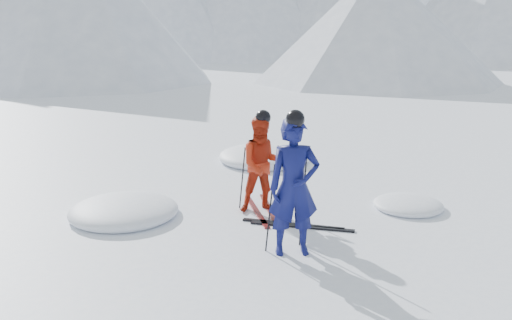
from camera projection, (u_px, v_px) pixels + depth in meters
name	position (u px, v px, depth m)	size (l,w,h in m)	color
ground	(355.00, 224.00, 8.94)	(160.00, 160.00, 0.00)	white
skier_blue	(294.00, 187.00, 7.59)	(0.72, 0.47, 1.98)	#0D114E
skier_red	(263.00, 165.00, 9.36)	(0.82, 0.64, 1.69)	#AE240D
pole_blue_left	(270.00, 208.00, 7.72)	(0.02, 0.02, 1.32)	black
pole_blue_right	(303.00, 202.00, 7.98)	(0.02, 0.02, 1.32)	black
pole_red_left	(242.00, 178.00, 9.57)	(0.02, 0.02, 1.13)	black
pole_red_right	(276.00, 177.00, 9.66)	(0.02, 0.02, 1.13)	black
ski_worn_left	(256.00, 211.00, 9.53)	(0.09, 1.70, 0.03)	black
ski_worn_right	(269.00, 209.00, 9.60)	(0.09, 1.70, 0.03)	black
ski_loose_a	(293.00, 224.00, 8.90)	(0.09, 1.70, 0.03)	black
ski_loose_b	(302.00, 227.00, 8.79)	(0.09, 1.70, 0.03)	black
snow_lumps	(238.00, 180.00, 11.47)	(6.44, 5.78, 0.49)	white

